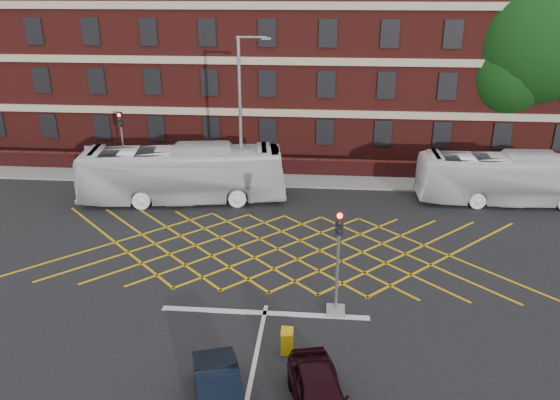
# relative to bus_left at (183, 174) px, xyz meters

# --- Properties ---
(ground) EXTENTS (120.00, 120.00, 0.00)m
(ground) POSITION_rel_bus_left_xyz_m (6.01, -7.80, -1.63)
(ground) COLOR black
(ground) RESTS_ON ground
(victorian_building) EXTENTS (51.00, 12.17, 20.40)m
(victorian_building) POSITION_rel_bus_left_xyz_m (6.25, 14.19, 6.20)
(victorian_building) COLOR #561916
(victorian_building) RESTS_ON ground
(boundary_wall) EXTENTS (56.00, 0.50, 1.10)m
(boundary_wall) POSITION_rel_bus_left_xyz_m (6.01, 5.20, -1.08)
(boundary_wall) COLOR #451312
(boundary_wall) RESTS_ON ground
(far_pavement) EXTENTS (60.00, 3.00, 0.12)m
(far_pavement) POSITION_rel_bus_left_xyz_m (6.01, 4.20, -1.57)
(far_pavement) COLOR slate
(far_pavement) RESTS_ON ground
(box_junction_hatching) EXTENTS (8.22, 8.22, 0.02)m
(box_junction_hatching) POSITION_rel_bus_left_xyz_m (6.01, -5.80, -1.63)
(box_junction_hatching) COLOR #CC990C
(box_junction_hatching) RESTS_ON ground
(stop_line) EXTENTS (8.00, 0.30, 0.02)m
(stop_line) POSITION_rel_bus_left_xyz_m (6.01, -11.30, -1.62)
(stop_line) COLOR silver
(stop_line) RESTS_ON ground
(bus_left) EXTENTS (12.01, 4.43, 3.27)m
(bus_left) POSITION_rel_bus_left_xyz_m (0.00, 0.00, 0.00)
(bus_left) COLOR silver
(bus_left) RESTS_ON ground
(bus_right) EXTENTS (10.56, 2.61, 2.93)m
(bus_right) POSITION_rel_bus_left_xyz_m (18.71, 1.33, -0.17)
(bus_right) COLOR white
(bus_right) RESTS_ON ground
(car_navy) EXTENTS (2.38, 3.95, 1.23)m
(car_navy) POSITION_rel_bus_left_xyz_m (5.27, -16.52, -1.02)
(car_navy) COLOR black
(car_navy) RESTS_ON ground
(car_maroon) EXTENTS (2.33, 4.03, 1.29)m
(car_maroon) POSITION_rel_bus_left_xyz_m (8.19, -16.31, -0.99)
(car_maroon) COLOR black
(car_maroon) RESTS_ON ground
(deciduous_tree) EXTENTS (8.89, 8.89, 12.53)m
(deciduous_tree) POSITION_rel_bus_left_xyz_m (21.61, 10.57, 5.84)
(deciduous_tree) COLOR black
(deciduous_tree) RESTS_ON ground
(traffic_light_near) EXTENTS (0.70, 0.70, 4.27)m
(traffic_light_near) POSITION_rel_bus_left_xyz_m (8.71, -11.05, 0.13)
(traffic_light_near) COLOR slate
(traffic_light_near) RESTS_ON ground
(traffic_light_far) EXTENTS (0.70, 0.70, 4.27)m
(traffic_light_far) POSITION_rel_bus_left_xyz_m (-4.92, 3.90, 0.13)
(traffic_light_far) COLOR slate
(traffic_light_far) RESTS_ON ground
(street_lamp) EXTENTS (2.25, 1.00, 9.21)m
(street_lamp) POSITION_rel_bus_left_xyz_m (3.37, 0.70, 1.56)
(street_lamp) COLOR slate
(street_lamp) RESTS_ON ground
(direction_signs) EXTENTS (1.10, 0.16, 2.20)m
(direction_signs) POSITION_rel_bus_left_xyz_m (-6.79, 3.51, -0.26)
(direction_signs) COLOR gray
(direction_signs) RESTS_ON ground
(utility_cabinet) EXTENTS (0.40, 0.38, 0.94)m
(utility_cabinet) POSITION_rel_bus_left_xyz_m (7.04, -13.62, -1.16)
(utility_cabinet) COLOR #D09F0C
(utility_cabinet) RESTS_ON ground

